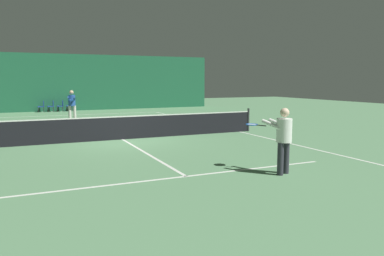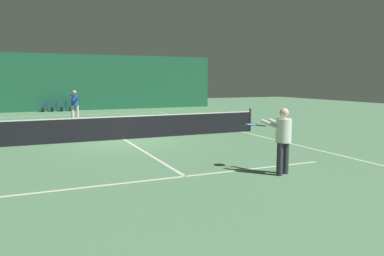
# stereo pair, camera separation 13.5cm
# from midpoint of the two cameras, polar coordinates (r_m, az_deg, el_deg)

# --- Properties ---
(ground_plane) EXTENTS (60.00, 60.00, 0.00)m
(ground_plane) POSITION_cam_midpoint_polar(r_m,az_deg,el_deg) (15.30, -10.08, -1.71)
(ground_plane) COLOR #56845B
(backdrop_curtain) EXTENTS (23.00, 0.12, 4.38)m
(backdrop_curtain) POSITION_cam_midpoint_polar(r_m,az_deg,el_deg) (30.78, -17.25, 6.64)
(backdrop_curtain) COLOR #1E5B3D
(backdrop_curtain) RESTS_ON ground
(court_line_baseline_far) EXTENTS (11.00, 0.10, 0.00)m
(court_line_baseline_far) POSITION_cam_midpoint_polar(r_m,az_deg,el_deg) (26.94, -16.10, 1.97)
(court_line_baseline_far) COLOR silver
(court_line_baseline_far) RESTS_ON ground
(court_line_service_far) EXTENTS (8.25, 0.10, 0.00)m
(court_line_service_far) POSITION_cam_midpoint_polar(r_m,az_deg,el_deg) (21.52, -14.13, 0.77)
(court_line_service_far) COLOR silver
(court_line_service_far) RESTS_ON ground
(court_line_service_near) EXTENTS (8.25, 0.10, 0.00)m
(court_line_service_near) POSITION_cam_midpoint_polar(r_m,az_deg,el_deg) (9.33, -0.63, -7.37)
(court_line_service_near) COLOR silver
(court_line_service_near) RESTS_ON ground
(court_line_sideline_right) EXTENTS (0.10, 23.80, 0.00)m
(court_line_sideline_right) POSITION_cam_midpoint_polar(r_m,az_deg,el_deg) (17.42, 7.78, -0.57)
(court_line_sideline_right) COLOR silver
(court_line_sideline_right) RESTS_ON ground
(court_line_centre) EXTENTS (0.10, 12.80, 0.00)m
(court_line_centre) POSITION_cam_midpoint_polar(r_m,az_deg,el_deg) (15.30, -10.08, -1.70)
(court_line_centre) COLOR silver
(court_line_centre) RESTS_ON ground
(tennis_net) EXTENTS (12.00, 0.10, 1.07)m
(tennis_net) POSITION_cam_midpoint_polar(r_m,az_deg,el_deg) (15.23, -10.12, 0.19)
(tennis_net) COLOR black
(tennis_net) RESTS_ON ground
(player_near) EXTENTS (0.80, 1.40, 1.68)m
(player_near) POSITION_cam_midpoint_polar(r_m,az_deg,el_deg) (9.64, 13.94, -1.18)
(player_near) COLOR #2D2D38
(player_near) RESTS_ON ground
(player_far) EXTENTS (0.58, 1.44, 1.78)m
(player_far) POSITION_cam_midpoint_polar(r_m,az_deg,el_deg) (23.33, -17.29, 3.69)
(player_far) COLOR beige
(player_far) RESTS_ON ground
(courtside_chair_0) EXTENTS (0.44, 0.44, 0.84)m
(courtside_chair_0) POSITION_cam_midpoint_polar(r_m,az_deg,el_deg) (30.11, -21.32, 3.21)
(courtside_chair_0) COLOR #2D2D2D
(courtside_chair_0) RESTS_ON ground
(courtside_chair_1) EXTENTS (0.44, 0.44, 0.84)m
(courtside_chair_1) POSITION_cam_midpoint_polar(r_m,az_deg,el_deg) (30.15, -20.03, 3.28)
(courtside_chair_1) COLOR #2D2D2D
(courtside_chair_1) RESTS_ON ground
(courtside_chair_2) EXTENTS (0.44, 0.44, 0.84)m
(courtside_chair_2) POSITION_cam_midpoint_polar(r_m,az_deg,el_deg) (30.20, -18.75, 3.34)
(courtside_chair_2) COLOR #2D2D2D
(courtside_chair_2) RESTS_ON ground
(courtside_chair_3) EXTENTS (0.44, 0.44, 0.84)m
(courtside_chair_3) POSITION_cam_midpoint_polar(r_m,az_deg,el_deg) (30.27, -17.47, 3.39)
(courtside_chair_3) COLOR #2D2D2D
(courtside_chair_3) RESTS_ON ground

